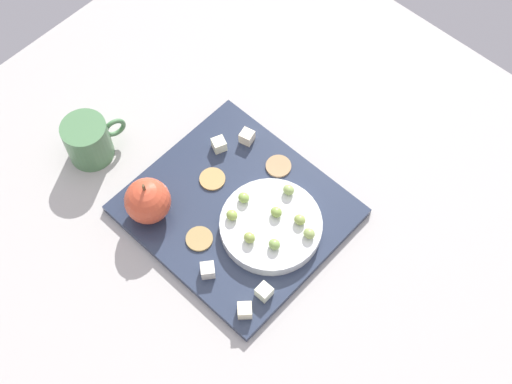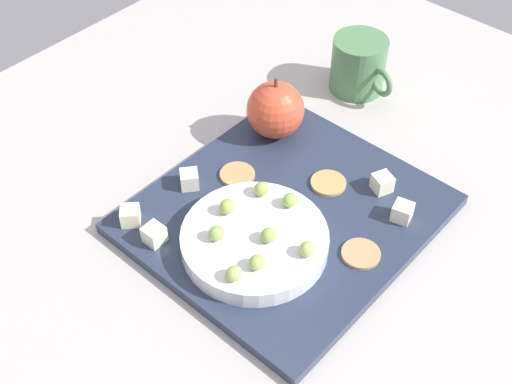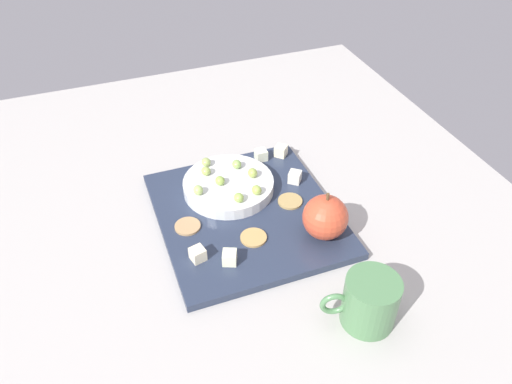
% 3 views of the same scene
% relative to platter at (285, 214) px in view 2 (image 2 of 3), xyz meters
% --- Properties ---
extents(table, '(1.12, 1.05, 0.04)m').
position_rel_platter_xyz_m(table, '(-0.03, -0.03, -0.03)').
color(table, '#AEAAA5').
rests_on(table, ground).
extents(platter, '(0.32, 0.29, 0.01)m').
position_rel_platter_xyz_m(platter, '(0.00, 0.00, 0.00)').
color(platter, '#283247').
rests_on(platter, table).
extents(serving_dish, '(0.16, 0.16, 0.02)m').
position_rel_platter_xyz_m(serving_dish, '(-0.07, -0.01, 0.02)').
color(serving_dish, silver).
rests_on(serving_dish, platter).
extents(apple_whole, '(0.07, 0.07, 0.07)m').
position_rel_platter_xyz_m(apple_whole, '(0.10, 0.10, 0.04)').
color(apple_whole, '#CC4A2E').
rests_on(apple_whole, platter).
extents(apple_stem, '(0.01, 0.01, 0.01)m').
position_rel_platter_xyz_m(apple_stem, '(0.10, 0.10, 0.09)').
color(apple_stem, brown).
rests_on(apple_stem, apple_whole).
extents(cheese_cube_0, '(0.02, 0.02, 0.02)m').
position_rel_platter_xyz_m(cheese_cube_0, '(-0.13, 0.08, 0.02)').
color(cheese_cube_0, '#EBF1CD').
rests_on(cheese_cube_0, platter).
extents(cheese_cube_1, '(0.03, 0.03, 0.02)m').
position_rel_platter_xyz_m(cheese_cube_1, '(-0.05, 0.11, 0.02)').
color(cheese_cube_1, silver).
rests_on(cheese_cube_1, platter).
extents(cheese_cube_2, '(0.03, 0.03, 0.02)m').
position_rel_platter_xyz_m(cheese_cube_2, '(-0.13, 0.12, 0.02)').
color(cheese_cube_2, '#F5EBBF').
rests_on(cheese_cube_2, platter).
extents(cheese_cube_3, '(0.03, 0.03, 0.02)m').
position_rel_platter_xyz_m(cheese_cube_3, '(0.10, -0.06, 0.02)').
color(cheese_cube_3, '#F1F2C8').
rests_on(cheese_cube_3, platter).
extents(cheese_cube_4, '(0.03, 0.03, 0.02)m').
position_rel_platter_xyz_m(cheese_cube_4, '(0.08, -0.11, 0.02)').
color(cheese_cube_4, '#F4E6C0').
rests_on(cheese_cube_4, platter).
extents(cracker_0, '(0.04, 0.04, 0.00)m').
position_rel_platter_xyz_m(cracker_0, '(0.00, 0.08, 0.01)').
color(cracker_0, tan).
rests_on(cracker_0, platter).
extents(cracker_1, '(0.04, 0.04, 0.00)m').
position_rel_platter_xyz_m(cracker_1, '(0.00, -0.10, 0.01)').
color(cracker_1, tan).
rests_on(cracker_1, platter).
extents(cracker_2, '(0.04, 0.04, 0.00)m').
position_rel_platter_xyz_m(cracker_2, '(0.07, -0.01, 0.01)').
color(cracker_2, tan).
rests_on(cracker_2, platter).
extents(grape_0, '(0.02, 0.02, 0.02)m').
position_rel_platter_xyz_m(grape_0, '(-0.06, 0.03, 0.04)').
color(grape_0, '#94AB4D').
rests_on(grape_0, serving_dish).
extents(grape_1, '(0.02, 0.02, 0.02)m').
position_rel_platter_xyz_m(grape_1, '(-0.06, -0.03, 0.04)').
color(grape_1, '#8DAD4B').
rests_on(grape_1, serving_dish).
extents(grape_2, '(0.02, 0.02, 0.02)m').
position_rel_platter_xyz_m(grape_2, '(-0.01, -0.01, 0.04)').
color(grape_2, '#90B450').
rests_on(grape_2, serving_dish).
extents(grape_3, '(0.02, 0.02, 0.02)m').
position_rel_platter_xyz_m(grape_3, '(-0.12, -0.03, 0.04)').
color(grape_3, '#97AE5C').
rests_on(grape_3, serving_dish).
extents(grape_4, '(0.02, 0.02, 0.02)m').
position_rel_platter_xyz_m(grape_4, '(-0.10, -0.04, 0.04)').
color(grape_4, '#97AD53').
rests_on(grape_4, serving_dish).
extents(grape_5, '(0.02, 0.02, 0.02)m').
position_rel_platter_xyz_m(grape_5, '(-0.05, -0.07, 0.04)').
color(grape_5, '#9DBA63').
rests_on(grape_5, serving_dish).
extents(grape_6, '(0.02, 0.02, 0.02)m').
position_rel_platter_xyz_m(grape_6, '(-0.10, 0.02, 0.04)').
color(grape_6, '#8AAD55').
rests_on(grape_6, serving_dish).
extents(grape_7, '(0.02, 0.02, 0.02)m').
position_rel_platter_xyz_m(grape_7, '(-0.01, 0.02, 0.04)').
color(grape_7, '#98B24D').
rests_on(grape_7, serving_dish).
extents(cup, '(0.08, 0.11, 0.08)m').
position_rel_platter_xyz_m(cup, '(0.26, 0.09, 0.03)').
color(cup, '#4E7D4F').
rests_on(cup, table).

